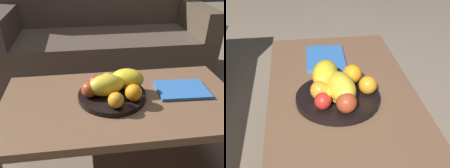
% 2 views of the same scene
% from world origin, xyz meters
% --- Properties ---
extents(ground_plane, '(8.00, 8.00, 0.00)m').
position_xyz_m(ground_plane, '(0.00, 0.00, 0.00)').
color(ground_plane, '#7E6E5C').
extents(coffee_table, '(1.14, 0.59, 0.40)m').
position_xyz_m(coffee_table, '(0.00, 0.00, 0.36)').
color(coffee_table, brown).
rests_on(coffee_table, ground_plane).
extents(fruit_bowl, '(0.32, 0.32, 0.03)m').
position_xyz_m(fruit_bowl, '(-0.04, 0.02, 0.42)').
color(fruit_bowl, black).
rests_on(fruit_bowl, coffee_table).
extents(melon_large_front, '(0.18, 0.13, 0.10)m').
position_xyz_m(melon_large_front, '(-0.07, 0.02, 0.48)').
color(melon_large_front, yellow).
rests_on(melon_large_front, fruit_bowl).
extents(melon_smaller_beside, '(0.18, 0.14, 0.10)m').
position_xyz_m(melon_smaller_beside, '(0.04, 0.07, 0.48)').
color(melon_smaller_beside, yellow).
rests_on(melon_smaller_beside, fruit_bowl).
extents(orange_front, '(0.07, 0.07, 0.07)m').
position_xyz_m(orange_front, '(-0.05, 0.10, 0.46)').
color(orange_front, orange).
rests_on(orange_front, fruit_bowl).
extents(orange_left, '(0.07, 0.07, 0.07)m').
position_xyz_m(orange_left, '(-0.04, -0.09, 0.46)').
color(orange_left, orange).
rests_on(orange_left, fruit_bowl).
extents(orange_right, '(0.08, 0.08, 0.08)m').
position_xyz_m(orange_right, '(0.05, -0.05, 0.47)').
color(orange_right, orange).
rests_on(orange_right, fruit_bowl).
extents(apple_front, '(0.06, 0.06, 0.06)m').
position_xyz_m(apple_front, '(-0.12, 0.09, 0.46)').
color(apple_front, red).
rests_on(apple_front, fruit_bowl).
extents(apple_right, '(0.07, 0.07, 0.07)m').
position_xyz_m(apple_right, '(-0.15, 0.01, 0.47)').
color(apple_right, '#A53F1F').
rests_on(apple_right, fruit_bowl).
extents(banana_bunch, '(0.17, 0.12, 0.06)m').
position_xyz_m(banana_bunch, '(-0.06, 0.07, 0.45)').
color(banana_bunch, yellow).
rests_on(banana_bunch, fruit_bowl).
extents(magazine, '(0.26, 0.19, 0.02)m').
position_xyz_m(magazine, '(0.31, 0.04, 0.41)').
color(magazine, '#326DBE').
rests_on(magazine, coffee_table).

